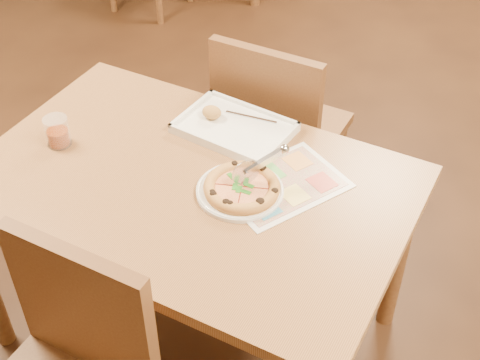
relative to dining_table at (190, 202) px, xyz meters
The scene contains 8 objects.
dining_table is the anchor object (origin of this frame).
chair_far 0.61m from the dining_table, 90.00° to the left, with size 0.42×0.42×0.47m.
plate 0.19m from the dining_table, ahead, with size 0.26×0.26×0.01m, color white.
pizza 0.20m from the dining_table, ahead, with size 0.22×0.22×0.03m.
pizza_cutter 0.27m from the dining_table, 20.10° to the left, with size 0.11×0.14×0.10m.
appetizer_tray 0.30m from the dining_table, 90.77° to the left, with size 0.37×0.27×0.06m.
glass_tumbler 0.48m from the dining_table, behind, with size 0.08×0.08×0.10m.
menu 0.29m from the dining_table, 24.52° to the left, with size 0.26×0.36×0.01m, color silver.
Camera 1 is at (0.84, -1.25, 2.02)m, focal length 50.00 mm.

